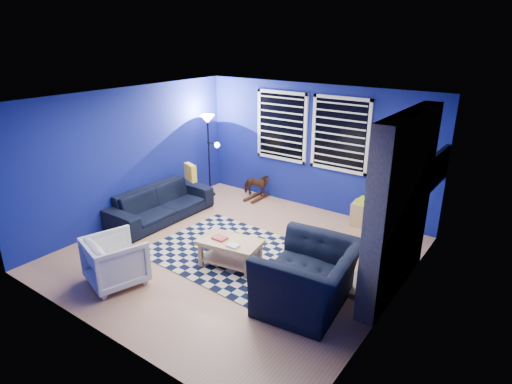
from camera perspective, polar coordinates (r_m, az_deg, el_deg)
floor at (r=7.08m, az=-2.49°, el=-8.22°), size 5.00×5.00×0.00m
ceiling at (r=6.27m, az=-2.85°, el=12.22°), size 5.00×5.00×0.00m
wall_back at (r=8.58m, az=7.75°, el=5.83°), size 5.00×0.00×5.00m
wall_left at (r=8.29m, az=-16.43°, el=4.64°), size 0.00×5.00×5.00m
wall_right at (r=5.49m, az=18.38°, el=-3.71°), size 0.00×5.00×5.00m
fireplace at (r=5.99m, az=18.55°, el=-2.23°), size 0.65×2.00×2.50m
window_left at (r=8.84m, az=3.41°, el=8.74°), size 1.17×0.06×1.42m
window_right at (r=8.23m, az=11.13°, el=7.51°), size 1.17×0.06×1.42m
tv at (r=7.29m, az=23.05°, el=2.90°), size 0.07×1.00×0.58m
rug at (r=7.11m, az=-3.34°, el=-8.04°), size 2.59×2.12×0.02m
sofa at (r=8.42m, az=-12.55°, el=-1.52°), size 2.12×0.84×0.62m
armchair_big at (r=5.69m, az=7.03°, el=-11.25°), size 1.42×1.28×0.85m
armchair_bent at (r=6.48m, az=-18.20°, el=-8.68°), size 0.95×0.97×0.71m
rocking_horse at (r=9.20m, az=0.04°, el=0.95°), size 0.47×0.64×0.49m
coffee_table at (r=6.57m, az=-3.49°, el=-7.42°), size 1.02×0.69×0.47m
cabinet at (r=8.20m, az=14.55°, el=-2.88°), size 0.57×0.41×0.54m
floor_lamp at (r=9.15m, az=-6.35°, el=8.16°), size 0.48×0.30×1.78m
throw_pillow at (r=8.60m, az=-8.74°, el=2.60°), size 0.37×0.23×0.34m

